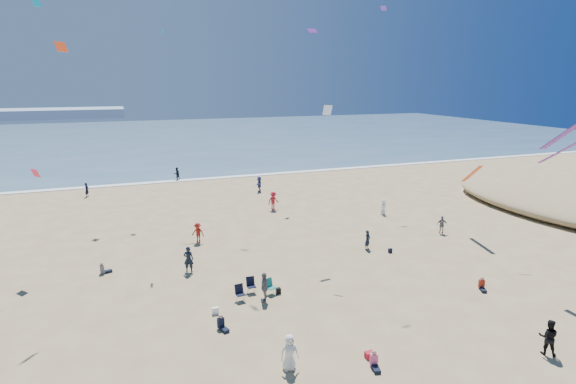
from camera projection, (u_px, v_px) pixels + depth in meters
name	position (u px, v px, depth m)	size (l,w,h in m)	color
ocean	(151.00, 138.00, 104.83)	(220.00, 100.00, 0.06)	#476B84
surf_line	(177.00, 181.00, 59.29)	(220.00, 1.20, 0.08)	white
standing_flyers	(259.00, 225.00, 38.41)	(33.82, 47.53, 1.89)	white
seated_group	(318.00, 326.00, 23.38)	(23.52, 24.58, 0.84)	white
chair_cluster	(254.00, 289.00, 27.40)	(2.73, 1.44, 1.00)	black
white_tote	(215.00, 311.00, 25.34)	(0.35, 0.20, 0.40)	white
black_backpack	(278.00, 291.00, 27.78)	(0.30, 0.22, 0.38)	black
cooler	(370.00, 355.00, 21.36)	(0.45, 0.30, 0.30)	red
navy_bag	(390.00, 251.00, 34.47)	(0.28, 0.18, 0.34)	black
kites_aloft	(362.00, 58.00, 31.20)	(45.13, 40.62, 30.74)	#08C1DA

